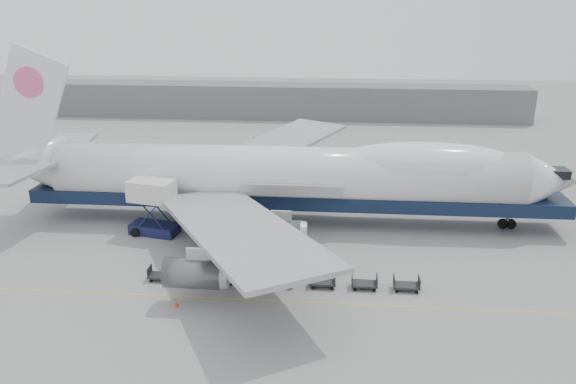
{
  "coord_description": "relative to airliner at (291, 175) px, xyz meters",
  "views": [
    {
      "loc": [
        5.46,
        -48.06,
        24.91
      ],
      "look_at": [
        0.82,
        6.0,
        5.73
      ],
      "focal_mm": 35.0,
      "sensor_mm": 36.0,
      "label": 1
    }
  ],
  "objects": [
    {
      "name": "airliner",
      "position": [
        0.0,
        0.0,
        0.0
      ],
      "size": [
        67.0,
        55.3,
        19.98
      ],
      "color": "white",
      "rests_on": "ground"
    },
    {
      "name": "dolly_5",
      "position": [
        7.81,
        -15.1,
        -5.09
      ],
      "size": [
        2.3,
        1.35,
        1.3
      ],
      "color": "#2D2D30",
      "rests_on": "ground"
    },
    {
      "name": "hangar",
      "position": [
        -10.64,
        58.0,
        -2.12
      ],
      "size": [
        110.0,
        8.0,
        7.0
      ],
      "primitive_type": "cube",
      "color": "slate",
      "rests_on": "ground"
    },
    {
      "name": "dolly_0",
      "position": [
        -10.75,
        -15.1,
        -5.09
      ],
      "size": [
        2.3,
        1.35,
        1.3
      ],
      "color": "#2D2D30",
      "rests_on": "ground"
    },
    {
      "name": "dolly_4",
      "position": [
        4.1,
        -15.1,
        -5.09
      ],
      "size": [
        2.3,
        1.35,
        1.3
      ],
      "color": "#2D2D30",
      "rests_on": "ground"
    },
    {
      "name": "ground",
      "position": [
        -0.64,
        -12.0,
        -5.62
      ],
      "size": [
        260.0,
        260.0,
        0.0
      ],
      "primitive_type": "plane",
      "color": "gray",
      "rests_on": "ground"
    },
    {
      "name": "catering_truck",
      "position": [
        -14.65,
        -4.75,
        -2.18
      ],
      "size": [
        5.59,
        4.34,
        6.14
      ],
      "rotation": [
        0.0,
        0.0,
        -0.21
      ],
      "color": "#171C47",
      "rests_on": "ground"
    },
    {
      "name": "dolly_6",
      "position": [
        11.53,
        -15.1,
        -5.09
      ],
      "size": [
        2.3,
        1.35,
        1.3
      ],
      "color": "#2D2D30",
      "rests_on": "ground"
    },
    {
      "name": "traffic_cone",
      "position": [
        -8.14,
        -19.52,
        -5.38
      ],
      "size": [
        0.35,
        0.35,
        0.52
      ],
      "rotation": [
        0.0,
        0.0,
        -0.28
      ],
      "color": "#FF410D",
      "rests_on": "ground"
    },
    {
      "name": "apron_line",
      "position": [
        -0.64,
        -18.0,
        -5.62
      ],
      "size": [
        60.0,
        0.15,
        0.01
      ],
      "primitive_type": "cube",
      "color": "gold",
      "rests_on": "ground"
    },
    {
      "name": "dolly_1",
      "position": [
        -7.04,
        -15.1,
        -5.09
      ],
      "size": [
        2.3,
        1.35,
        1.3
      ],
      "color": "#2D2D30",
      "rests_on": "ground"
    },
    {
      "name": "dolly_2",
      "position": [
        -3.32,
        -15.1,
        -5.09
      ],
      "size": [
        2.3,
        1.35,
        1.3
      ],
      "color": "#2D2D30",
      "rests_on": "ground"
    },
    {
      "name": "dolly_3",
      "position": [
        0.39,
        -15.1,
        -5.09
      ],
      "size": [
        2.3,
        1.35,
        1.3
      ],
      "color": "#2D2D30",
      "rests_on": "ground"
    }
  ]
}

